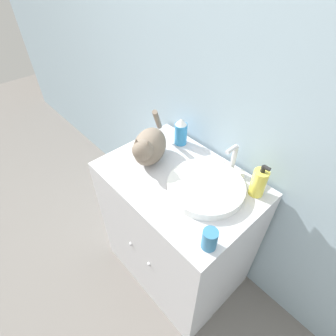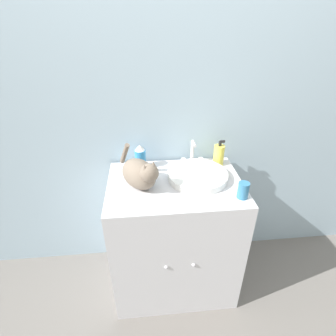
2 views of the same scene
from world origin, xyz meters
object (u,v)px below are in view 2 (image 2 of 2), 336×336
at_px(cat, 140,173).
at_px(spray_bottle, 140,157).
at_px(soap_bottle, 219,155).
at_px(cup, 243,190).

height_order(cat, spray_bottle, cat).
relative_size(soap_bottle, spray_bottle, 1.09).
bearing_deg(cup, cat, 164.14).
xyz_separation_m(soap_bottle, spray_bottle, (-0.51, 0.01, 0.01)).
relative_size(cat, soap_bottle, 1.89).
xyz_separation_m(cat, cup, (0.55, -0.16, -0.05)).
height_order(soap_bottle, spray_bottle, soap_bottle).
height_order(cat, cup, cat).
bearing_deg(cat, spray_bottle, 146.27).
height_order(spray_bottle, cup, spray_bottle).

